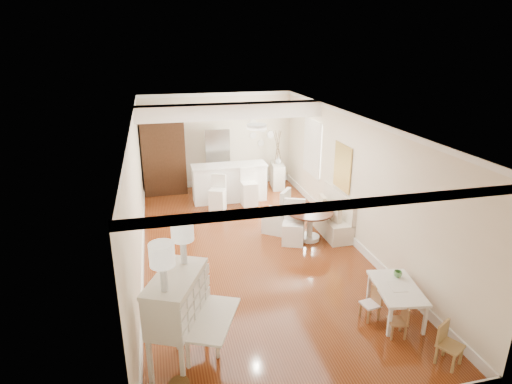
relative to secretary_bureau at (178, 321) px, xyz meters
name	(u,v)px	position (x,y,z in m)	size (l,w,h in m)	color
room	(249,156)	(1.74, 3.38, 1.29)	(9.00, 9.04, 2.82)	brown
secretary_bureau	(178,321)	(0.00, 0.00, 0.00)	(1.08, 1.10, 1.38)	white
gustavian_armchair	(197,324)	(0.25, 0.14, -0.20)	(0.56, 0.56, 0.97)	white
kids_table	(395,301)	(3.44, 0.27, -0.42)	(0.65, 1.09, 0.54)	silver
kids_chair_a	(397,321)	(3.21, -0.18, -0.42)	(0.26, 0.26, 0.53)	#9C6F47
kids_chair_b	(370,304)	(3.02, 0.31, -0.42)	(0.26, 0.26, 0.54)	#A2754A
kids_chair_c	(450,345)	(3.58, -0.89, -0.38)	(0.30, 0.30, 0.62)	#9C7B47
banquette	(330,212)	(3.69, 3.56, -0.20)	(0.52, 1.60, 0.98)	silver
dining_table	(310,225)	(3.09, 3.26, -0.35)	(1.00, 1.00, 0.68)	#492417
slip_chair_near	(294,223)	(2.68, 3.19, -0.21)	(0.46, 0.48, 0.97)	white
slip_chair_far	(276,211)	(2.47, 3.85, -0.16)	(0.50, 0.52, 1.05)	silver
breakfast_counter	(229,183)	(1.80, 6.16, -0.17)	(2.05, 0.65, 1.03)	white
bar_stool_left	(217,194)	(1.35, 5.44, -0.21)	(0.38, 0.38, 0.96)	white
bar_stool_right	(249,187)	(2.25, 5.67, -0.18)	(0.41, 0.41, 1.02)	white
pantry_cabinet	(164,154)	(0.10, 7.24, 0.46)	(1.20, 0.60, 2.30)	#381E11
fridge	(229,159)	(2.00, 7.21, 0.21)	(0.75, 0.65, 1.80)	silver
sideboard	(277,176)	(3.40, 6.91, -0.32)	(0.35, 0.78, 0.74)	silver
pencil_cup	(398,274)	(3.60, 0.54, -0.09)	(0.14, 0.14, 0.11)	#65A560
branch_vase	(278,160)	(3.42, 6.92, 0.16)	(0.20, 0.20, 0.21)	white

